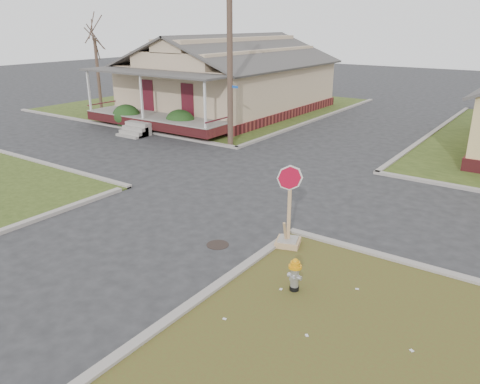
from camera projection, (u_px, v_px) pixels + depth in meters
The scene contains 11 objects.
ground at pixel (173, 221), 14.86m from camera, with size 120.00×120.00×0.00m, color #242426.
verge_far_left at pixel (208, 105), 35.73m from camera, with size 19.00×19.00×0.05m, color #303F16.
curbs at pixel (258, 181), 18.72m from camera, with size 80.00×40.00×0.12m, color gray, non-canonical shape.
manhole at pixel (218, 245), 13.29m from camera, with size 0.64×0.64×0.01m, color black.
corner_house at pixel (229, 79), 32.33m from camera, with size 10.10×15.50×5.30m.
utility_pole at pixel (230, 51), 22.39m from camera, with size 1.80×0.28×9.00m.
tree_far_left at pixel (98, 75), 32.95m from camera, with size 0.22×0.22×4.90m, color #3F2F24.
fire_hydrant at pixel (295, 273), 10.81m from camera, with size 0.31×0.31×0.82m.
stop_sign at pixel (288, 228), 13.01m from camera, with size 0.67×0.65×2.36m.
hedge_left at pixel (127, 116), 28.00m from camera, with size 1.63×1.33×1.24m, color #1C3A15.
hedge_right at pixel (180, 122), 26.42m from camera, with size 1.62×1.33×1.24m, color #1C3A15.
Camera 1 is at (9.59, -9.96, 5.95)m, focal length 35.00 mm.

